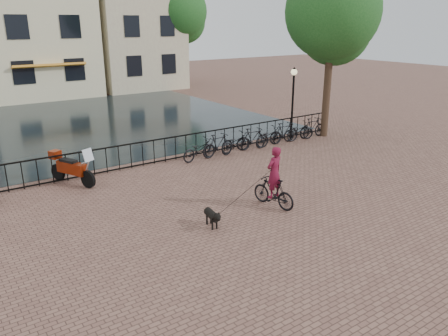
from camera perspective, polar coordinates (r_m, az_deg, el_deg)
ground at (r=11.95m, az=8.34°, el=-9.26°), size 100.00×100.00×0.00m
canal_water at (r=26.56m, az=-17.98°, el=5.63°), size 20.00×20.00×0.00m
railing at (r=17.98m, az=-9.13°, el=2.07°), size 20.00×0.05×1.02m
canal_house_mid at (r=38.42m, az=-24.16°, el=17.59°), size 8.00×9.50×11.80m
canal_house_right at (r=40.83m, az=-12.66°, el=19.73°), size 7.00×9.00×13.30m
tree_near_right at (r=22.29m, az=14.03°, el=19.18°), size 4.48×4.48×8.24m
tree_far_right at (r=39.67m, az=-5.89°, el=19.67°), size 4.76×4.76×8.76m
lamp_post at (r=21.30m, az=9.02°, el=9.82°), size 0.30×0.30×3.45m
cyclist at (r=13.61m, az=6.53°, el=-1.65°), size 0.79×1.72×2.28m
dog at (r=12.42m, az=-1.62°, el=-6.44°), size 0.42×0.90×0.58m
motorcycle at (r=16.40m, az=-19.30°, el=0.44°), size 1.29×2.06×1.46m
parked_bike_0 at (r=18.31m, az=-3.23°, el=2.41°), size 1.78×0.83×0.90m
parked_bike_1 at (r=18.79m, az=-0.77°, el=3.02°), size 1.70×0.62×1.00m
parked_bike_2 at (r=19.33m, az=1.57°, el=3.31°), size 1.78×0.81×0.90m
parked_bike_3 at (r=19.88m, az=3.78°, el=3.85°), size 1.72×0.72×1.00m
parked_bike_4 at (r=20.48m, az=5.87°, el=4.09°), size 1.78×0.80×0.90m
parked_bike_5 at (r=21.08m, az=7.85°, el=4.57°), size 1.70×0.60×1.00m
parked_bike_6 at (r=21.73m, az=9.70°, el=4.77°), size 1.78×0.84×0.90m
parked_bike_7 at (r=22.38m, az=11.46°, el=5.19°), size 1.67×0.51×1.00m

